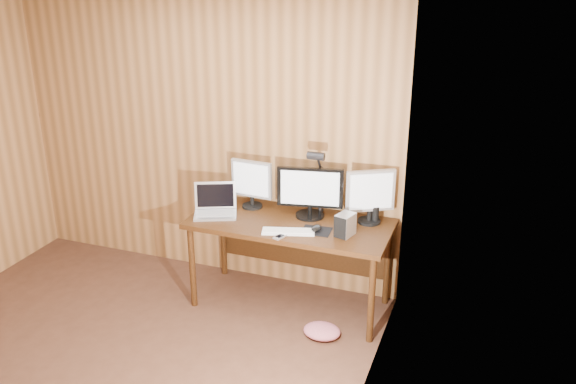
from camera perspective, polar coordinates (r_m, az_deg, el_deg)
The scene contains 14 objects.
room_shell at distance 3.78m, azimuth -22.00°, elevation -3.16°, with size 4.00×4.00×4.00m.
desk at distance 4.93m, azimuth 0.49°, elevation -3.76°, with size 1.60×0.70×0.75m.
monitor_center at distance 4.83m, azimuth 2.08°, elevation 0.02°, with size 0.52×0.23×0.41m.
monitor_left at distance 5.02m, azimuth -3.41°, elevation 0.87°, with size 0.36×0.17×0.41m.
monitor_right at distance 4.76m, azimuth 7.72°, elevation -0.27°, with size 0.35×0.22×0.43m.
laptop at distance 4.99m, azimuth -6.81°, elevation -1.33°, with size 0.41×0.37×0.24m.
keyboard at distance 4.63m, azimuth 0.03°, elevation -3.71°, with size 0.42×0.23×0.02m.
mousepad at distance 4.66m, azimuth 2.67°, elevation -3.65°, with size 0.22×0.18×0.00m, color black.
mouse at distance 4.65m, azimuth 2.68°, elevation -3.41°, with size 0.07×0.11×0.04m, color black.
hard_drive at distance 4.57m, azimuth 5.36°, elevation -3.08°, with size 0.14×0.18×0.17m.
phone at distance 4.55m, azimuth -0.77°, elevation -4.20°, with size 0.09×0.12×0.01m.
speaker at distance 4.83m, azimuth 8.18°, elevation -2.10°, with size 0.06×0.06×0.13m, color black.
desk_lamp at distance 4.80m, azimuth 2.82°, elevation 1.81°, with size 0.14×0.19×0.59m.
fabric_pile at distance 4.76m, azimuth 3.19°, elevation -12.87°, with size 0.29×0.24×0.09m, color #C25E6B, non-canonical shape.
Camera 1 is at (2.42, -2.51, 2.71)m, focal length 38.00 mm.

